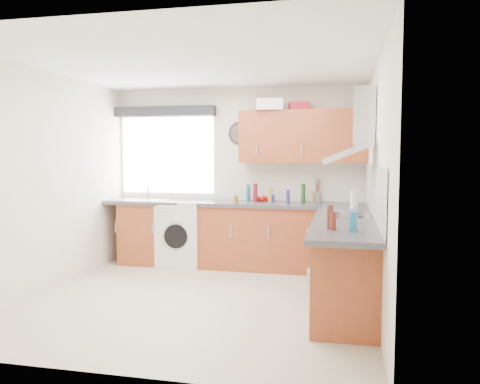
% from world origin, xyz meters
% --- Properties ---
extents(ground_plane, '(3.60, 3.60, 0.00)m').
position_xyz_m(ground_plane, '(0.00, 0.00, 0.00)').
color(ground_plane, beige).
extents(ceiling, '(3.60, 3.60, 0.02)m').
position_xyz_m(ceiling, '(0.00, 0.00, 2.50)').
color(ceiling, white).
rests_on(ceiling, wall_back).
extents(wall_back, '(3.60, 0.02, 2.50)m').
position_xyz_m(wall_back, '(0.00, 1.80, 1.25)').
color(wall_back, silver).
rests_on(wall_back, ground_plane).
extents(wall_front, '(3.60, 0.02, 2.50)m').
position_xyz_m(wall_front, '(0.00, -1.80, 1.25)').
color(wall_front, silver).
rests_on(wall_front, ground_plane).
extents(wall_left, '(0.02, 3.60, 2.50)m').
position_xyz_m(wall_left, '(-1.80, 0.00, 1.25)').
color(wall_left, silver).
rests_on(wall_left, ground_plane).
extents(wall_right, '(0.02, 3.60, 2.50)m').
position_xyz_m(wall_right, '(1.80, 0.00, 1.25)').
color(wall_right, silver).
rests_on(wall_right, ground_plane).
extents(window, '(1.40, 0.02, 1.10)m').
position_xyz_m(window, '(-1.05, 1.79, 1.55)').
color(window, silver).
rests_on(window, wall_back).
extents(window_blind, '(1.50, 0.18, 0.14)m').
position_xyz_m(window_blind, '(-1.05, 1.70, 2.18)').
color(window_blind, '#222229').
rests_on(window_blind, wall_back).
extents(splashback, '(0.01, 3.00, 0.54)m').
position_xyz_m(splashback, '(1.79, 0.30, 1.18)').
color(splashback, white).
rests_on(splashback, wall_right).
extents(base_cab_back, '(3.00, 0.58, 0.86)m').
position_xyz_m(base_cab_back, '(-0.10, 1.51, 0.43)').
color(base_cab_back, brown).
rests_on(base_cab_back, ground_plane).
extents(base_cab_corner, '(0.60, 0.60, 0.86)m').
position_xyz_m(base_cab_corner, '(1.50, 1.50, 0.43)').
color(base_cab_corner, brown).
rests_on(base_cab_corner, ground_plane).
extents(base_cab_right, '(0.58, 2.10, 0.86)m').
position_xyz_m(base_cab_right, '(1.51, 0.15, 0.43)').
color(base_cab_right, brown).
rests_on(base_cab_right, ground_plane).
extents(worktop_back, '(3.60, 0.62, 0.05)m').
position_xyz_m(worktop_back, '(0.00, 1.50, 0.89)').
color(worktop_back, '#323337').
rests_on(worktop_back, base_cab_back).
extents(worktop_right, '(0.62, 2.42, 0.05)m').
position_xyz_m(worktop_right, '(1.50, 0.00, 0.89)').
color(worktop_right, '#323337').
rests_on(worktop_right, base_cab_right).
extents(sink, '(0.84, 0.46, 0.10)m').
position_xyz_m(sink, '(-1.33, 1.50, 0.95)').
color(sink, '#B3B6BC').
rests_on(sink, worktop_back).
extents(oven, '(0.56, 0.58, 0.85)m').
position_xyz_m(oven, '(1.50, 0.30, 0.42)').
color(oven, black).
rests_on(oven, ground_plane).
extents(hob_plate, '(0.52, 0.52, 0.01)m').
position_xyz_m(hob_plate, '(1.50, 0.30, 0.92)').
color(hob_plate, '#B3B6BC').
rests_on(hob_plate, worktop_right).
extents(extractor_hood, '(0.52, 0.78, 0.66)m').
position_xyz_m(extractor_hood, '(1.60, 0.30, 1.77)').
color(extractor_hood, '#B3B6BC').
rests_on(extractor_hood, wall_right).
extents(upper_cabinets, '(1.70, 0.35, 0.70)m').
position_xyz_m(upper_cabinets, '(0.95, 1.62, 1.80)').
color(upper_cabinets, brown).
rests_on(upper_cabinets, wall_back).
extents(washing_machine, '(0.65, 0.63, 0.91)m').
position_xyz_m(washing_machine, '(-0.71, 1.49, 0.45)').
color(washing_machine, silver).
rests_on(washing_machine, ground_plane).
extents(wall_clock, '(0.33, 0.04, 0.33)m').
position_xyz_m(wall_clock, '(0.05, 1.76, 1.86)').
color(wall_clock, '#222229').
rests_on(wall_clock, wall_back).
extents(casserole, '(0.39, 0.31, 0.15)m').
position_xyz_m(casserole, '(0.51, 1.52, 2.22)').
color(casserole, silver).
rests_on(casserole, upper_cabinets).
extents(storage_box, '(0.31, 0.27, 0.12)m').
position_xyz_m(storage_box, '(0.89, 1.72, 2.21)').
color(storage_box, red).
rests_on(storage_box, upper_cabinets).
extents(utensil_pot, '(0.10, 0.10, 0.13)m').
position_xyz_m(utensil_pot, '(1.15, 1.70, 0.98)').
color(utensil_pot, gray).
rests_on(utensil_pot, worktop_back).
extents(kitchen_roll, '(0.10, 0.10, 0.21)m').
position_xyz_m(kitchen_roll, '(1.62, 1.05, 1.02)').
color(kitchen_roll, silver).
rests_on(kitchen_roll, worktop_right).
extents(tomato_cluster, '(0.17, 0.17, 0.07)m').
position_xyz_m(tomato_cluster, '(0.40, 1.65, 0.95)').
color(tomato_cluster, '#A30604').
rests_on(tomato_cluster, worktop_back).
extents(jar_0, '(0.07, 0.07, 0.25)m').
position_xyz_m(jar_0, '(0.32, 1.52, 1.04)').
color(jar_0, maroon).
rests_on(jar_0, worktop_back).
extents(jar_1, '(0.06, 0.06, 0.25)m').
position_xyz_m(jar_1, '(0.96, 1.62, 1.04)').
color(jar_1, '#193E16').
rests_on(jar_1, worktop_back).
extents(jar_2, '(0.05, 0.05, 0.18)m').
position_xyz_m(jar_2, '(0.78, 1.38, 1.00)').
color(jar_2, navy).
rests_on(jar_2, worktop_back).
extents(jar_3, '(0.06, 0.06, 0.19)m').
position_xyz_m(jar_3, '(0.51, 1.60, 1.01)').
color(jar_3, '#A29237').
rests_on(jar_3, worktop_back).
extents(jar_4, '(0.04, 0.04, 0.15)m').
position_xyz_m(jar_4, '(1.09, 1.58, 0.99)').
color(jar_4, olive).
rests_on(jar_4, worktop_back).
extents(jar_5, '(0.07, 0.07, 0.10)m').
position_xyz_m(jar_5, '(0.09, 1.35, 0.96)').
color(jar_5, brown).
rests_on(jar_5, worktop_back).
extents(jar_6, '(0.06, 0.06, 0.23)m').
position_xyz_m(jar_6, '(0.19, 1.66, 1.02)').
color(jar_6, '#175272').
rests_on(jar_6, worktop_back).
extents(jar_7, '(0.04, 0.04, 0.10)m').
position_xyz_m(jar_7, '(0.56, 1.55, 0.96)').
color(jar_7, navy).
rests_on(jar_7, worktop_back).
extents(bottle_0, '(0.05, 0.05, 0.15)m').
position_xyz_m(bottle_0, '(1.40, -0.66, 0.99)').
color(bottle_0, maroon).
rests_on(bottle_0, worktop_right).
extents(bottle_1, '(0.06, 0.06, 0.21)m').
position_xyz_m(bottle_1, '(1.37, -0.62, 1.02)').
color(bottle_1, '#4F1F1C').
rests_on(bottle_1, worktop_right).
extents(bottle_2, '(0.07, 0.07, 0.17)m').
position_xyz_m(bottle_2, '(1.57, -0.71, 1.00)').
color(bottle_2, '#1C6389').
rests_on(bottle_2, worktop_right).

